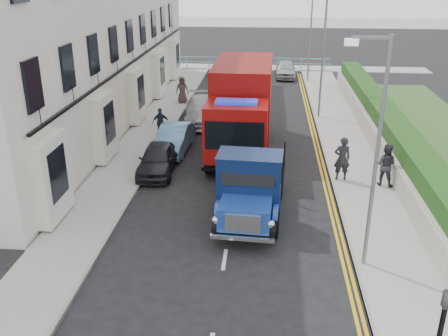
% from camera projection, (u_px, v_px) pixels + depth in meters
% --- Properties ---
extents(ground, '(120.00, 120.00, 0.00)m').
position_uv_depth(ground, '(229.00, 229.00, 17.59)').
color(ground, black).
rests_on(ground, ground).
extents(pavement_west, '(2.40, 38.00, 0.12)m').
position_uv_depth(pavement_west, '(145.00, 140.00, 26.28)').
color(pavement_west, gray).
rests_on(pavement_west, ground).
extents(pavement_east, '(2.60, 38.00, 0.12)m').
position_uv_depth(pavement_east, '(347.00, 146.00, 25.43)').
color(pavement_east, gray).
rests_on(pavement_east, ground).
extents(promenade, '(30.00, 2.50, 0.12)m').
position_uv_depth(promenade, '(255.00, 68.00, 44.29)').
color(promenade, gray).
rests_on(promenade, ground).
extents(sea_plane, '(120.00, 120.00, 0.00)m').
position_uv_depth(sea_plane, '(261.00, 27.00, 72.87)').
color(sea_plane, slate).
rests_on(sea_plane, ground).
extents(garden_east, '(1.45, 28.00, 1.75)m').
position_uv_depth(garden_east, '(387.00, 131.00, 24.95)').
color(garden_east, '#B2AD9E').
rests_on(garden_east, ground).
extents(seafront_railing, '(13.00, 0.08, 1.11)m').
position_uv_depth(seafront_railing, '(255.00, 64.00, 43.35)').
color(seafront_railing, '#59B2A5').
rests_on(seafront_railing, ground).
extents(lamp_near, '(1.23, 0.18, 7.00)m').
position_uv_depth(lamp_near, '(374.00, 144.00, 13.89)').
color(lamp_near, slate).
rests_on(lamp_near, ground).
extents(lamp_mid, '(1.23, 0.18, 7.00)m').
position_uv_depth(lamp_mid, '(321.00, 51.00, 28.63)').
color(lamp_mid, slate).
rests_on(lamp_mid, ground).
extents(lamp_far, '(1.23, 0.18, 7.00)m').
position_uv_depth(lamp_far, '(309.00, 30.00, 37.84)').
color(lamp_far, slate).
rests_on(lamp_far, ground).
extents(traffic_signal, '(0.16, 0.20, 3.10)m').
position_uv_depth(traffic_signal, '(439.00, 336.00, 9.52)').
color(traffic_signal, black).
rests_on(traffic_signal, ground).
extents(bedford_lorry, '(2.54, 5.70, 2.64)m').
position_uv_depth(bedford_lorry, '(250.00, 191.00, 17.63)').
color(bedford_lorry, black).
rests_on(bedford_lorry, ground).
extents(red_lorry, '(2.86, 8.09, 4.21)m').
position_uv_depth(red_lorry, '(242.00, 106.00, 24.31)').
color(red_lorry, black).
rests_on(red_lorry, ground).
extents(parked_car_front, '(1.62, 3.80, 1.28)m').
position_uv_depth(parked_car_front, '(158.00, 159.00, 22.12)').
color(parked_car_front, black).
rests_on(parked_car_front, ground).
extents(parked_car_mid, '(1.59, 4.02, 1.30)m').
position_uv_depth(parked_car_mid, '(174.00, 139.00, 24.63)').
color(parked_car_mid, '#619FD0').
rests_on(parked_car_mid, ground).
extents(parked_car_rear, '(2.53, 5.04, 1.41)m').
position_uv_depth(parked_car_rear, '(202.00, 110.00, 29.17)').
color(parked_car_rear, '#A2A2A6').
rests_on(parked_car_rear, ground).
extents(seafront_car_left, '(2.96, 5.90, 1.60)m').
position_uv_depth(seafront_car_left, '(242.00, 64.00, 42.25)').
color(seafront_car_left, black).
rests_on(seafront_car_left, ground).
extents(seafront_car_right, '(1.61, 3.96, 1.35)m').
position_uv_depth(seafront_car_right, '(285.00, 69.00, 40.66)').
color(seafront_car_right, '#ABABB0').
rests_on(seafront_car_right, ground).
extents(pedestrian_east_near, '(0.73, 0.52, 1.89)m').
position_uv_depth(pedestrian_east_near, '(342.00, 159.00, 20.96)').
color(pedestrian_east_near, black).
rests_on(pedestrian_east_near, pavement_east).
extents(pedestrian_east_far, '(1.07, 0.96, 1.80)m').
position_uv_depth(pedestrian_east_far, '(385.00, 165.00, 20.45)').
color(pedestrian_east_far, '#2F2C36').
rests_on(pedestrian_east_far, pavement_east).
extents(pedestrian_west_near, '(0.97, 0.62, 1.53)m').
position_uv_depth(pedestrian_west_near, '(161.00, 122.00, 26.35)').
color(pedestrian_west_near, '#1D2334').
rests_on(pedestrian_west_near, pavement_west).
extents(pedestrian_west_far, '(0.85, 0.55, 1.73)m').
position_uv_depth(pedestrian_west_far, '(182.00, 90.00, 32.68)').
color(pedestrian_west_far, '#3B2D2A').
rests_on(pedestrian_west_far, pavement_west).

